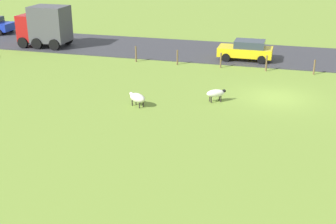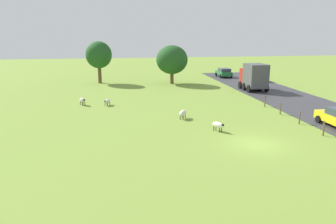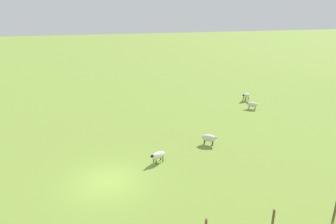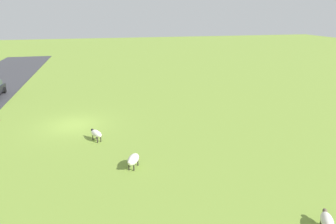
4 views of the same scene
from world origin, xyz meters
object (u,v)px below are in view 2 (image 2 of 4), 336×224
(tree_0, at_px, (99,55))
(truck_0, at_px, (254,76))
(sheep_1, at_px, (83,100))
(sheep_0, at_px, (218,125))
(sheep_3, at_px, (107,101))
(car_0, at_px, (256,75))
(car_4, at_px, (224,72))
(tree_1, at_px, (172,60))
(sheep_2, at_px, (183,113))

(tree_0, height_order, truck_0, tree_0)
(sheep_1, distance_m, truck_0, 22.82)
(sheep_0, bearing_deg, sheep_3, 128.94)
(sheep_1, bearing_deg, car_0, 28.29)
(sheep_3, bearing_deg, car_4, 44.63)
(tree_1, bearing_deg, sheep_3, -124.41)
(sheep_2, bearing_deg, car_0, 52.33)
(sheep_0, height_order, sheep_1, sheep_1)
(tree_1, height_order, car_0, tree_1)
(tree_1, distance_m, car_4, 11.96)
(tree_0, xyz_separation_m, tree_1, (10.96, -2.33, -0.68))
(sheep_3, xyz_separation_m, tree_0, (-1.38, 16.31, 3.86))
(sheep_0, xyz_separation_m, sheep_1, (-11.61, 11.59, 0.02))
(sheep_1, bearing_deg, car_4, 40.32)
(sheep_0, bearing_deg, truck_0, 58.66)
(sheep_0, relative_size, sheep_1, 1.12)
(sheep_2, bearing_deg, tree_0, 109.84)
(sheep_2, bearing_deg, tree_1, 82.84)
(truck_0, bearing_deg, sheep_3, -162.58)
(tree_0, bearing_deg, sheep_2, -70.16)
(sheep_3, height_order, car_4, car_4)
(car_0, bearing_deg, truck_0, -115.44)
(car_0, bearing_deg, sheep_0, -119.47)
(car_0, relative_size, car_4, 1.07)
(tree_0, relative_size, car_0, 1.55)
(sheep_1, relative_size, truck_0, 0.25)
(sheep_1, bearing_deg, sheep_0, -44.95)
(tree_0, height_order, tree_1, tree_0)
(sheep_2, xyz_separation_m, truck_0, (12.47, 12.91, 1.40))
(sheep_0, distance_m, sheep_2, 4.72)
(tree_0, relative_size, tree_1, 1.10)
(sheep_0, height_order, car_0, car_0)
(tree_1, relative_size, truck_0, 1.35)
(tree_1, xyz_separation_m, car_4, (10.22, 5.56, -2.78))
(sheep_3, relative_size, tree_0, 0.18)
(sheep_1, bearing_deg, truck_0, 14.24)
(sheep_2, relative_size, tree_0, 0.20)
(sheep_1, bearing_deg, sheep_3, -10.62)
(sheep_1, distance_m, tree_0, 16.31)
(car_0, bearing_deg, sheep_3, -148.20)
(sheep_1, height_order, car_4, car_4)
(tree_0, distance_m, truck_0, 23.31)
(sheep_2, bearing_deg, sheep_0, -64.92)
(sheep_1, bearing_deg, sheep_2, -37.28)
(tree_1, bearing_deg, tree_0, 167.98)
(car_0, bearing_deg, tree_1, -177.69)
(sheep_0, relative_size, car_0, 0.29)
(sheep_3, distance_m, car_4, 27.82)
(sheep_2, bearing_deg, truck_0, 46.00)
(sheep_3, xyz_separation_m, truck_0, (19.43, 6.10, 1.47))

